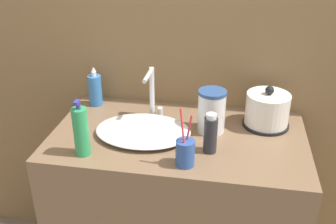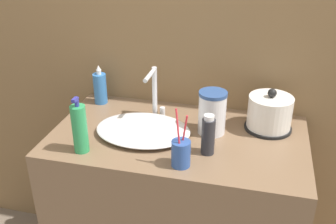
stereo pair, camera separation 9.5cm
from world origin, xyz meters
TOP-DOWN VIEW (x-y plane):
  - wall_back at (0.00, 0.61)m, footprint 6.00×0.04m
  - vanity_counter at (0.00, 0.29)m, footprint 1.04×0.59m
  - sink_basin at (-0.14, 0.27)m, footprint 0.39×0.29m
  - faucet at (-0.14, 0.43)m, footprint 0.06×0.15m
  - electric_kettle at (0.36, 0.44)m, footprint 0.20×0.20m
  - toothbrush_cup at (0.06, 0.08)m, footprint 0.07×0.07m
  - lotion_bottle at (-0.33, 0.09)m, footprint 0.06×0.06m
  - shampoo_bottle at (0.14, 0.19)m, footprint 0.05×0.05m
  - mouthwash_bottle at (-0.43, 0.51)m, footprint 0.06×0.06m
  - water_pitcher at (0.13, 0.35)m, footprint 0.11×0.11m

SIDE VIEW (x-z plane):
  - vanity_counter at x=0.00m, z-range 0.00..0.88m
  - sink_basin at x=-0.14m, z-range 0.88..0.92m
  - toothbrush_cup at x=0.06m, z-range 0.82..1.04m
  - electric_kettle at x=0.36m, z-range 0.85..1.03m
  - shampoo_bottle at x=0.14m, z-range 0.87..1.03m
  - mouthwash_bottle at x=-0.43m, z-range 0.86..1.05m
  - water_pitcher at x=0.13m, z-range 0.88..1.06m
  - lotion_bottle at x=-0.33m, z-range 0.86..1.09m
  - faucet at x=-0.14m, z-range 0.89..1.12m
  - wall_back at x=0.00m, z-range 0.00..2.60m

